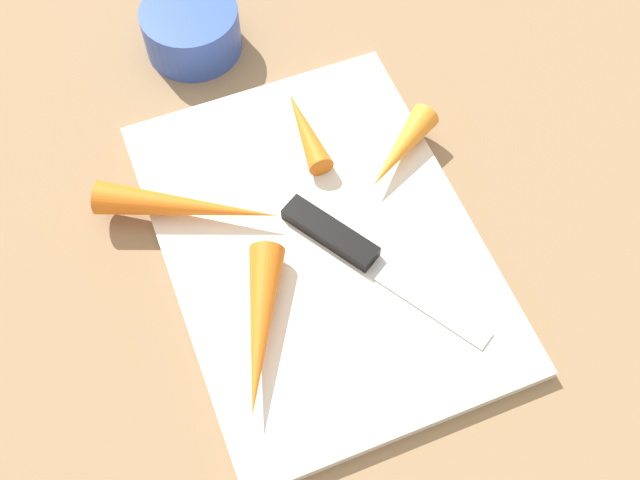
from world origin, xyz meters
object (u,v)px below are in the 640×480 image
at_px(cutting_board, 320,243).
at_px(knife, 345,246).
at_px(carrot_shortest, 305,129).
at_px(small_bowl, 192,29).
at_px(carrot_longest, 187,206).
at_px(carrot_long, 260,329).
at_px(carrot_short, 400,150).

height_order(cutting_board, knife, knife).
xyz_separation_m(carrot_shortest, small_bowl, (0.16, 0.06, 0.00)).
height_order(carrot_longest, carrot_long, same).
relative_size(carrot_shortest, carrot_short, 0.96).
distance_m(carrot_shortest, small_bowl, 0.17).
xyz_separation_m(cutting_board, carrot_short, (0.05, -0.10, 0.02)).
xyz_separation_m(carrot_short, small_bowl, (0.21, 0.13, -0.00)).
relative_size(knife, carrot_short, 1.92).
height_order(carrot_shortest, carrot_short, carrot_short).
distance_m(carrot_longest, small_bowl, 0.21).
relative_size(cutting_board, knife, 1.99).
distance_m(knife, carrot_long, 0.11).
distance_m(carrot_longest, carrot_long, 0.13).
relative_size(cutting_board, carrot_longest, 2.26).
bearing_deg(cutting_board, carrot_longest, 56.26).
distance_m(carrot_shortest, carrot_long, 0.20).
distance_m(carrot_short, small_bowl, 0.25).
distance_m(carrot_shortest, carrot_short, 0.09).
height_order(knife, carrot_shortest, carrot_shortest).
bearing_deg(carrot_long, carrot_longest, -146.77).
distance_m(carrot_longest, carrot_shortest, 0.13).
relative_size(knife, small_bowl, 1.88).
xyz_separation_m(knife, carrot_shortest, (0.12, -0.01, 0.01)).
bearing_deg(carrot_longest, knife, -7.31).
distance_m(knife, small_bowl, 0.28).
relative_size(carrot_shortest, carrot_long, 0.64).
distance_m(carrot_long, small_bowl, 0.33).
height_order(cutting_board, carrot_short, carrot_short).
bearing_deg(knife, carrot_longest, -157.05).
bearing_deg(cutting_board, carrot_short, -61.65).
relative_size(carrot_longest, carrot_long, 1.12).
bearing_deg(small_bowl, knife, -169.91).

